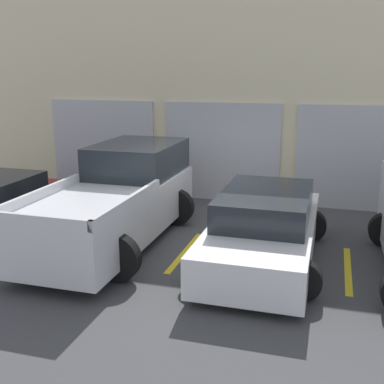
{
  "coord_description": "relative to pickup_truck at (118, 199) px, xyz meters",
  "views": [
    {
      "loc": [
        2.64,
        -9.57,
        3.51
      ],
      "look_at": [
        0.0,
        -0.57,
        1.1
      ],
      "focal_mm": 45.0,
      "sensor_mm": 36.0,
      "label": 1
    }
  ],
  "objects": [
    {
      "name": "pickup_truck",
      "position": [
        0.0,
        0.0,
        0.0
      ],
      "size": [
        2.49,
        5.15,
        1.9
      ],
      "color": "silver",
      "rests_on": "ground"
    },
    {
      "name": "sedan_white",
      "position": [
        3.07,
        -0.27,
        -0.26
      ],
      "size": [
        2.23,
        4.51,
        1.33
      ],
      "color": "white",
      "rests_on": "ground"
    },
    {
      "name": "parking_stripe_right",
      "position": [
        4.61,
        -0.3,
        -0.88
      ],
      "size": [
        0.12,
        2.2,
        0.01
      ],
      "primitive_type": "cube",
      "color": "gold",
      "rests_on": "ground"
    },
    {
      "name": "shophouse_building",
      "position": [
        1.53,
        4.07,
        1.91
      ],
      "size": [
        15.3,
        0.68,
        5.69
      ],
      "color": "beige",
      "rests_on": "ground"
    },
    {
      "name": "ground_plane",
      "position": [
        1.54,
        0.78,
        -0.88
      ],
      "size": [
        28.0,
        28.0,
        0.0
      ],
      "primitive_type": "plane",
      "color": "#3D3D3F"
    },
    {
      "name": "parking_stripe_centre",
      "position": [
        1.54,
        -0.3,
        -0.88
      ],
      "size": [
        0.12,
        2.2,
        0.01
      ],
      "primitive_type": "cube",
      "color": "gold",
      "rests_on": "ground"
    },
    {
      "name": "parking_stripe_left",
      "position": [
        -1.54,
        -0.3,
        -0.88
      ],
      "size": [
        0.12,
        2.2,
        0.01
      ],
      "primitive_type": "cube",
      "color": "gold",
      "rests_on": "ground"
    }
  ]
}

